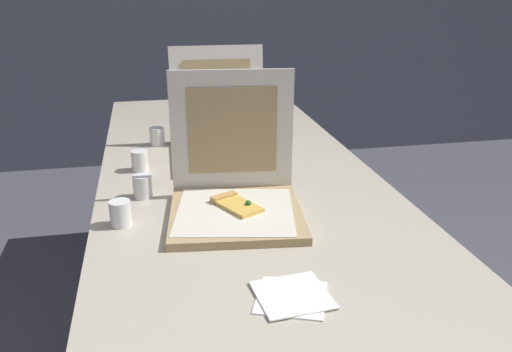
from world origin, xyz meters
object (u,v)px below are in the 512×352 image
at_px(pizza_box_middle, 223,141).
at_px(pizza_box_front, 235,195).
at_px(cup_white_far, 157,136).
at_px(cup_white_mid, 140,161).
at_px(table, 239,188).
at_px(napkin_pile, 292,296).
at_px(cup_white_near_center, 142,186).
at_px(cup_white_near_left, 120,213).

bearing_deg(pizza_box_middle, pizza_box_front, -92.55).
distance_m(cup_white_far, cup_white_mid, 0.28).
distance_m(table, napkin_pile, 0.72).
distance_m(pizza_box_front, pizza_box_middle, 0.50).
bearing_deg(napkin_pile, cup_white_far, 101.91).
bearing_deg(cup_white_near_center, cup_white_near_left, -107.68).
relative_size(cup_white_mid, napkin_pile, 0.38).
xyz_separation_m(pizza_box_middle, cup_white_far, (-0.23, 0.17, -0.02)).
relative_size(pizza_box_middle, cup_white_mid, 6.13).
xyz_separation_m(pizza_box_middle, napkin_pile, (0.01, -0.93, -0.05)).
bearing_deg(cup_white_near_center, cup_white_mid, 91.82).
bearing_deg(cup_white_mid, napkin_pile, -70.19).
relative_size(pizza_box_front, pizza_box_middle, 0.94).
distance_m(table, cup_white_far, 0.47).
relative_size(table, cup_white_near_center, 34.89).
distance_m(pizza_box_middle, cup_white_mid, 0.31).
xyz_separation_m(table, cup_white_near_left, (-0.36, -0.30, 0.08)).
height_order(table, cup_white_near_left, cup_white_near_left).
bearing_deg(cup_white_near_center, pizza_box_front, -33.13).
bearing_deg(pizza_box_front, cup_white_near_center, 153.44).
relative_size(table, pizza_box_middle, 5.69).
bearing_deg(napkin_pile, cup_white_mid, 109.81).
xyz_separation_m(table, pizza_box_front, (-0.06, -0.29, 0.10)).
bearing_deg(table, pizza_box_front, -101.93).
bearing_deg(table, pizza_box_middle, 95.93).
xyz_separation_m(pizza_box_front, cup_white_near_left, (-0.30, -0.02, -0.02)).
height_order(pizza_box_middle, cup_white_near_left, pizza_box_middle).
bearing_deg(pizza_box_middle, cup_white_mid, -159.11).
xyz_separation_m(cup_white_far, cup_white_near_left, (-0.11, -0.69, 0.00)).
bearing_deg(cup_white_near_center, pizza_box_middle, 49.80).
bearing_deg(cup_white_near_center, table, 22.27).
bearing_deg(table, cup_white_mid, 160.59).
bearing_deg(cup_white_mid, pizza_box_middle, 19.01).
height_order(cup_white_far, cup_white_mid, same).
bearing_deg(pizza_box_front, cup_white_mid, 129.16).
xyz_separation_m(table, pizza_box_middle, (-0.02, 0.21, 0.10)).
bearing_deg(pizza_box_middle, napkin_pile, -87.78).
bearing_deg(cup_white_far, cup_white_near_center, -96.44).
distance_m(pizza_box_front, cup_white_far, 0.70).
bearing_deg(cup_white_near_center, napkin_pile, -63.81).
relative_size(cup_white_far, cup_white_mid, 1.00).
xyz_separation_m(cup_white_mid, napkin_pile, (0.30, -0.82, -0.03)).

